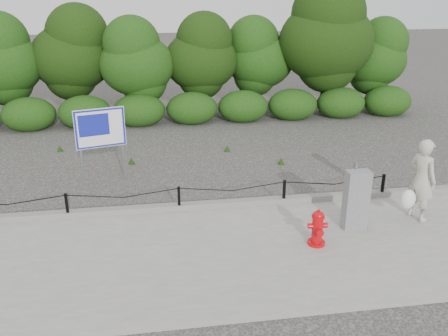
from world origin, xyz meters
TOP-DOWN VIEW (x-y plane):
  - ground at (0.00, 0.00)m, footprint 90.00×90.00m
  - sidewalk at (0.00, -2.00)m, footprint 14.00×4.00m
  - curb at (0.00, 0.05)m, footprint 14.00×0.22m
  - chain_barrier at (0.00, 0.00)m, footprint 10.06×0.06m
  - treeline at (0.38, 8.90)m, footprint 20.29×3.83m
  - fire_hydrant at (2.64, -1.96)m, footprint 0.40×0.41m
  - pedestrian at (5.23, -1.18)m, footprint 0.85×0.79m
  - utility_cabinet at (3.66, -1.41)m, footprint 0.50×0.36m
  - advertising_sign at (-1.86, 2.10)m, footprint 1.25×0.41m

SIDE VIEW (x-z plane):
  - ground at x=0.00m, z-range 0.00..0.00m
  - sidewalk at x=0.00m, z-range 0.00..0.08m
  - curb at x=0.00m, z-range 0.08..0.22m
  - fire_hydrant at x=2.64m, z-range 0.06..0.83m
  - chain_barrier at x=0.00m, z-range 0.16..0.76m
  - utility_cabinet at x=3.66m, z-range 0.01..1.46m
  - pedestrian at x=5.23m, z-range 0.06..1.91m
  - advertising_sign at x=-1.86m, z-range 0.42..2.48m
  - treeline at x=0.38m, z-range -0.01..5.19m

